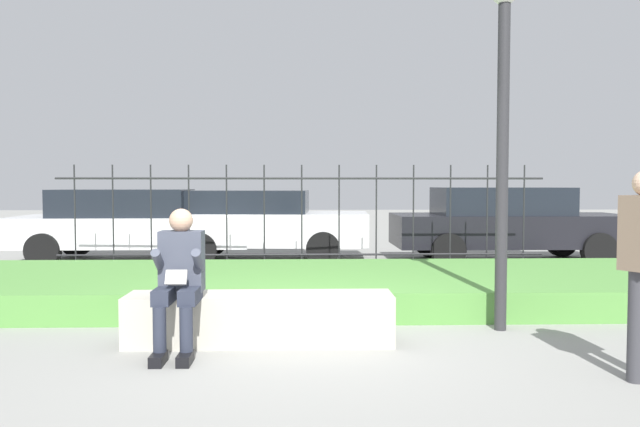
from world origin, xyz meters
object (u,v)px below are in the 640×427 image
(person_seated_reader, at_px, (179,274))
(car_parked_right, at_px, (506,223))
(car_parked_left, at_px, (131,223))
(car_parked_center, at_px, (252,223))
(stone_bench, at_px, (260,321))
(street_lamp, at_px, (503,112))

(person_seated_reader, relative_size, car_parked_right, 0.29)
(car_parked_left, bearing_deg, car_parked_center, 3.61)
(stone_bench, bearing_deg, car_parked_center, 95.13)
(person_seated_reader, bearing_deg, stone_bench, 22.69)
(car_parked_left, xyz_separation_m, car_parked_center, (2.31, 0.18, -0.00))
(stone_bench, xyz_separation_m, car_parked_right, (4.30, 6.00, 0.54))
(car_parked_left, relative_size, car_parked_center, 1.00)
(car_parked_right, distance_m, car_parked_center, 4.89)
(person_seated_reader, distance_m, car_parked_left, 6.90)
(car_parked_right, relative_size, car_parked_center, 0.98)
(car_parked_right, relative_size, street_lamp, 1.24)
(car_parked_left, relative_size, car_parked_right, 1.02)
(stone_bench, height_order, car_parked_center, car_parked_center)
(person_seated_reader, distance_m, car_parked_center, 6.72)
(car_parked_left, bearing_deg, car_parked_right, -2.78)
(car_parked_center, bearing_deg, car_parked_left, -172.37)
(person_seated_reader, relative_size, car_parked_left, 0.28)
(street_lamp, bearing_deg, stone_bench, -168.87)
(stone_bench, height_order, car_parked_left, car_parked_left)
(person_seated_reader, bearing_deg, street_lamp, 13.80)
(car_parked_center, bearing_deg, street_lamp, -60.11)
(car_parked_left, height_order, street_lamp, street_lamp)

